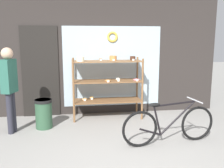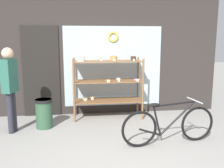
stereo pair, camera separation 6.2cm
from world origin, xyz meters
name	(u,v)px [view 1 (the left image)]	position (x,y,z in m)	size (l,w,h in m)	color
ground_plane	(122,161)	(0.00, 0.00, 0.00)	(30.00, 30.00, 0.00)	gray
storefront_facade	(102,37)	(-0.03, 2.53, 1.85)	(5.59, 0.13, 3.80)	#2D2826
display_case	(107,80)	(0.02, 2.12, 0.88)	(1.56, 0.54, 1.43)	brown
bicycle	(169,125)	(0.91, 0.51, 0.34)	(1.72, 0.46, 0.76)	black
pedestrian	(9,84)	(-1.92, 1.43, 0.97)	(0.27, 0.36, 1.65)	#282833
trash_bin	(44,112)	(-1.34, 1.61, 0.33)	(0.35, 0.35, 0.60)	#2D5138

